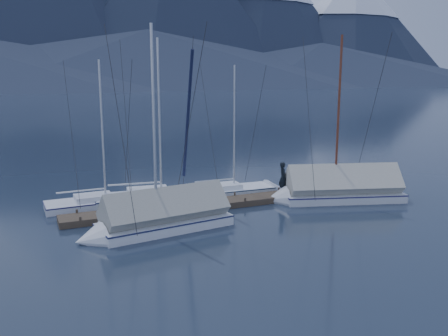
# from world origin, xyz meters

# --- Properties ---
(ground) EXTENTS (1000.00, 1000.00, 0.00)m
(ground) POSITION_xyz_m (0.00, 0.00, 0.00)
(ground) COLOR black
(ground) RESTS_ON ground
(mountain_range) EXTENTS (877.00, 584.00, 150.50)m
(mountain_range) POSITION_xyz_m (4.12, 370.45, 58.65)
(mountain_range) COLOR #475675
(mountain_range) RESTS_ON ground
(dock) EXTENTS (18.00, 1.50, 0.54)m
(dock) POSITION_xyz_m (0.00, 2.00, 0.11)
(dock) COLOR #382D23
(dock) RESTS_ON ground
(mooring_posts) EXTENTS (15.12, 1.52, 0.35)m
(mooring_posts) POSITION_xyz_m (-0.50, 2.00, 0.35)
(mooring_posts) COLOR #382D23
(mooring_posts) RESTS_ON ground
(sailboat_open_left) EXTENTS (6.84, 2.92, 8.98)m
(sailboat_open_left) POSITION_xyz_m (-5.70, 4.76, 0.16)
(sailboat_open_left) COLOR silver
(sailboat_open_left) RESTS_ON ground
(sailboat_open_mid) EXTENTS (8.00, 3.43, 10.31)m
(sailboat_open_mid) POSITION_xyz_m (-2.45, 4.32, 0.18)
(sailboat_open_mid) COLOR silver
(sailboat_open_mid) RESTS_ON ground
(sailboat_open_right) EXTENTS (6.65, 2.83, 8.72)m
(sailboat_open_right) POSITION_xyz_m (2.13, 4.24, 0.15)
(sailboat_open_right) COLOR white
(sailboat_open_right) RESTS_ON ground
(sailboat_covered_near) EXTENTS (8.53, 4.73, 10.61)m
(sailboat_covered_near) POSITION_xyz_m (6.38, 0.55, 0.53)
(sailboat_covered_near) COLOR silver
(sailboat_covered_near) RESTS_ON ground
(sailboat_covered_far) EXTENTS (7.77, 3.44, 10.56)m
(sailboat_covered_far) POSITION_xyz_m (-4.86, -0.76, 0.52)
(sailboat_covered_far) COLOR white
(sailboat_covered_far) RESTS_ON ground
(person) EXTENTS (0.62, 0.79, 1.90)m
(person) POSITION_xyz_m (3.88, 2.05, 1.29)
(person) COLOR black
(person) RESTS_ON dock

